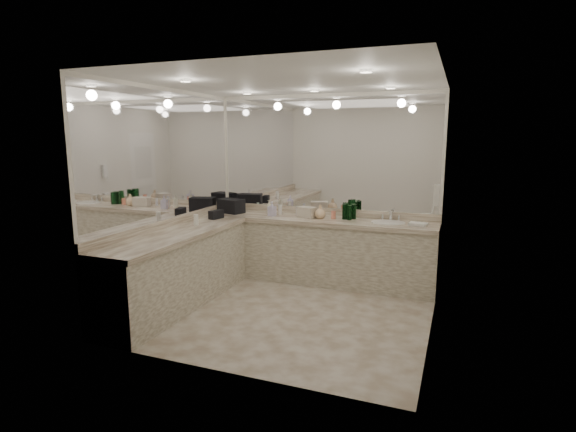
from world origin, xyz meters
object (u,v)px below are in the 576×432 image
at_px(sink, 388,223).
at_px(soap_bottle_a, 269,207).
at_px(cream_cosmetic_case, 307,212).
at_px(hand_towel, 418,224).
at_px(wall_phone, 437,195).
at_px(black_toiletry_bag, 231,206).
at_px(soap_bottle_b, 272,209).
at_px(soap_bottle_c, 320,212).

distance_m(sink, soap_bottle_a, 1.73).
distance_m(cream_cosmetic_case, hand_towel, 1.51).
relative_size(wall_phone, soap_bottle_a, 1.19).
xyz_separation_m(black_toiletry_bag, hand_towel, (2.68, -0.03, -0.09)).
relative_size(soap_bottle_a, soap_bottle_b, 0.98).
height_order(black_toiletry_bag, hand_towel, black_toiletry_bag).
bearing_deg(hand_towel, soap_bottle_b, -179.69).
bearing_deg(cream_cosmetic_case, wall_phone, -0.69).
distance_m(sink, cream_cosmetic_case, 1.13).
bearing_deg(cream_cosmetic_case, soap_bottle_b, -156.03).
relative_size(black_toiletry_bag, cream_cosmetic_case, 1.46).
distance_m(wall_phone, soap_bottle_b, 2.29).
bearing_deg(cream_cosmetic_case, soap_bottle_a, -171.67).
bearing_deg(soap_bottle_b, sink, 2.68).
xyz_separation_m(cream_cosmetic_case, soap_bottle_a, (-0.60, 0.07, 0.03)).
bearing_deg(sink, cream_cosmetic_case, -179.95).
distance_m(black_toiletry_bag, soap_bottle_b, 0.67).
relative_size(black_toiletry_bag, soap_bottle_b, 1.77).
bearing_deg(soap_bottle_a, sink, -2.43).
relative_size(hand_towel, soap_bottle_c, 1.13).
xyz_separation_m(sink, soap_bottle_b, (-1.62, -0.08, 0.11)).
relative_size(hand_towel, soap_bottle_a, 1.08).
height_order(hand_towel, soap_bottle_a, soap_bottle_a).
xyz_separation_m(sink, soap_bottle_a, (-1.73, 0.07, 0.11)).
bearing_deg(black_toiletry_bag, soap_bottle_b, -3.21).
xyz_separation_m(wall_phone, soap_bottle_a, (-2.33, 0.57, -0.35)).
height_order(black_toiletry_bag, soap_bottle_c, black_toiletry_bag).
height_order(black_toiletry_bag, cream_cosmetic_case, black_toiletry_bag).
bearing_deg(sink, black_toiletry_bag, -179.05).
bearing_deg(cream_cosmetic_case, sink, 15.44).
distance_m(sink, black_toiletry_bag, 2.30).
distance_m(soap_bottle_a, soap_bottle_b, 0.18).
relative_size(black_toiletry_bag, hand_towel, 1.67).
height_order(sink, hand_towel, hand_towel).
bearing_deg(soap_bottle_a, wall_phone, -13.81).
xyz_separation_m(black_toiletry_bag, soap_bottle_b, (0.67, -0.04, -0.00)).
height_order(sink, soap_bottle_c, soap_bottle_c).
distance_m(cream_cosmetic_case, soap_bottle_b, 0.50).
relative_size(cream_cosmetic_case, soap_bottle_c, 1.29).
bearing_deg(black_toiletry_bag, wall_phone, -9.05).
relative_size(sink, cream_cosmetic_case, 1.76).
relative_size(wall_phone, cream_cosmetic_case, 0.96).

